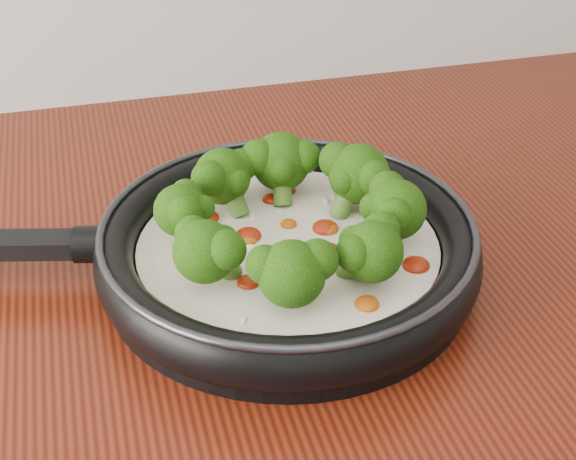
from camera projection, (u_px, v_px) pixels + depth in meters
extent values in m
cylinder|color=black|center=(288.00, 270.00, 0.74)|extent=(0.40, 0.40, 0.01)
torus|color=black|center=(288.00, 247.00, 0.72)|extent=(0.42, 0.42, 0.04)
torus|color=#2D2D33|center=(288.00, 226.00, 0.71)|extent=(0.40, 0.40, 0.01)
cylinder|color=black|center=(93.00, 244.00, 0.72)|extent=(0.04, 0.04, 0.03)
cylinder|color=white|center=(288.00, 254.00, 0.73)|extent=(0.33, 0.33, 0.02)
ellipsoid|color=#931C07|center=(271.00, 269.00, 0.69)|extent=(0.03, 0.03, 0.01)
ellipsoid|color=#931C07|center=(298.00, 259.00, 0.70)|extent=(0.02, 0.02, 0.01)
ellipsoid|color=#B0490B|center=(367.00, 304.00, 0.65)|extent=(0.03, 0.03, 0.01)
ellipsoid|color=#931C07|center=(313.00, 252.00, 0.71)|extent=(0.02, 0.02, 0.01)
ellipsoid|color=#931C07|center=(190.00, 234.00, 0.73)|extent=(0.03, 0.03, 0.01)
ellipsoid|color=#B0490B|center=(348.00, 263.00, 0.69)|extent=(0.02, 0.02, 0.01)
ellipsoid|color=#931C07|center=(330.00, 252.00, 0.71)|extent=(0.02, 0.02, 0.01)
ellipsoid|color=#931C07|center=(329.00, 249.00, 0.71)|extent=(0.02, 0.02, 0.01)
ellipsoid|color=#B0490B|center=(207.00, 236.00, 0.73)|extent=(0.02, 0.02, 0.01)
ellipsoid|color=#931C07|center=(248.00, 236.00, 0.73)|extent=(0.03, 0.03, 0.01)
ellipsoid|color=#931C07|center=(271.00, 199.00, 0.78)|extent=(0.02, 0.02, 0.01)
ellipsoid|color=#B0490B|center=(327.00, 228.00, 0.74)|extent=(0.03, 0.03, 0.01)
ellipsoid|color=#931C07|center=(310.00, 254.00, 0.71)|extent=(0.02, 0.02, 0.01)
ellipsoid|color=#931C07|center=(416.00, 265.00, 0.69)|extent=(0.03, 0.03, 0.01)
ellipsoid|color=#B0490B|center=(289.00, 224.00, 0.75)|extent=(0.02, 0.02, 0.01)
ellipsoid|color=#931C07|center=(325.00, 228.00, 0.74)|extent=(0.03, 0.03, 0.01)
ellipsoid|color=#931C07|center=(207.00, 218.00, 0.75)|extent=(0.03, 0.03, 0.01)
ellipsoid|color=#B0490B|center=(248.00, 239.00, 0.72)|extent=(0.02, 0.02, 0.01)
ellipsoid|color=#931C07|center=(248.00, 282.00, 0.67)|extent=(0.03, 0.03, 0.01)
ellipsoid|color=#931C07|center=(288.00, 190.00, 0.80)|extent=(0.02, 0.02, 0.01)
ellipsoid|color=white|center=(250.00, 246.00, 0.72)|extent=(0.01, 0.01, 0.00)
ellipsoid|color=white|center=(389.00, 263.00, 0.70)|extent=(0.01, 0.01, 0.00)
ellipsoid|color=white|center=(244.00, 321.00, 0.63)|extent=(0.01, 0.01, 0.00)
ellipsoid|color=white|center=(235.00, 329.00, 0.62)|extent=(0.01, 0.01, 0.00)
ellipsoid|color=white|center=(298.00, 273.00, 0.68)|extent=(0.01, 0.01, 0.00)
ellipsoid|color=white|center=(291.00, 280.00, 0.68)|extent=(0.01, 0.01, 0.00)
ellipsoid|color=white|center=(289.00, 244.00, 0.72)|extent=(0.01, 0.01, 0.00)
ellipsoid|color=white|center=(285.00, 250.00, 0.71)|extent=(0.01, 0.01, 0.00)
ellipsoid|color=white|center=(296.00, 285.00, 0.67)|extent=(0.01, 0.01, 0.00)
ellipsoid|color=white|center=(281.00, 211.00, 0.77)|extent=(0.01, 0.01, 0.00)
ellipsoid|color=white|center=(278.00, 262.00, 0.70)|extent=(0.01, 0.01, 0.00)
ellipsoid|color=white|center=(325.00, 201.00, 0.78)|extent=(0.01, 0.01, 0.00)
ellipsoid|color=white|center=(291.00, 268.00, 0.69)|extent=(0.01, 0.01, 0.00)
ellipsoid|color=white|center=(200.00, 200.00, 0.78)|extent=(0.01, 0.01, 0.00)
ellipsoid|color=white|center=(381.00, 241.00, 0.73)|extent=(0.01, 0.01, 0.00)
ellipsoid|color=white|center=(351.00, 186.00, 0.81)|extent=(0.01, 0.01, 0.00)
ellipsoid|color=white|center=(253.00, 217.00, 0.76)|extent=(0.01, 0.01, 0.00)
ellipsoid|color=white|center=(290.00, 297.00, 0.65)|extent=(0.01, 0.00, 0.00)
ellipsoid|color=white|center=(190.00, 248.00, 0.71)|extent=(0.01, 0.01, 0.00)
ellipsoid|color=white|center=(333.00, 197.00, 0.79)|extent=(0.01, 0.01, 0.00)
ellipsoid|color=white|center=(283.00, 262.00, 0.69)|extent=(0.01, 0.01, 0.00)
cylinder|color=#517F29|center=(374.00, 229.00, 0.71)|extent=(0.04, 0.03, 0.04)
sphere|color=black|center=(396.00, 209.00, 0.70)|extent=(0.06, 0.06, 0.05)
sphere|color=black|center=(388.00, 189.00, 0.71)|extent=(0.04, 0.04, 0.03)
sphere|color=black|center=(394.00, 215.00, 0.68)|extent=(0.04, 0.04, 0.03)
sphere|color=black|center=(374.00, 207.00, 0.70)|extent=(0.03, 0.03, 0.03)
cylinder|color=#517F29|center=(345.00, 199.00, 0.76)|extent=(0.04, 0.03, 0.04)
sphere|color=black|center=(359.00, 174.00, 0.76)|extent=(0.07, 0.07, 0.06)
sphere|color=black|center=(338.00, 160.00, 0.76)|extent=(0.04, 0.04, 0.04)
sphere|color=black|center=(374.00, 178.00, 0.74)|extent=(0.04, 0.04, 0.03)
sphere|color=black|center=(345.00, 179.00, 0.74)|extent=(0.03, 0.03, 0.03)
cylinder|color=#517F29|center=(282.00, 187.00, 0.78)|extent=(0.02, 0.04, 0.04)
sphere|color=black|center=(281.00, 161.00, 0.78)|extent=(0.07, 0.07, 0.06)
sphere|color=black|center=(259.00, 157.00, 0.77)|extent=(0.04, 0.04, 0.04)
sphere|color=black|center=(304.00, 157.00, 0.77)|extent=(0.04, 0.04, 0.03)
sphere|color=black|center=(282.00, 169.00, 0.76)|extent=(0.03, 0.03, 0.03)
cylinder|color=#517F29|center=(235.00, 199.00, 0.76)|extent=(0.03, 0.04, 0.04)
sphere|color=black|center=(222.00, 176.00, 0.76)|extent=(0.07, 0.07, 0.05)
sphere|color=black|center=(209.00, 178.00, 0.74)|extent=(0.04, 0.04, 0.03)
sphere|color=black|center=(241.00, 165.00, 0.77)|extent=(0.04, 0.04, 0.03)
sphere|color=black|center=(235.00, 182.00, 0.75)|extent=(0.03, 0.03, 0.03)
cylinder|color=#517F29|center=(203.00, 230.00, 0.71)|extent=(0.04, 0.03, 0.04)
sphere|color=black|center=(180.00, 210.00, 0.70)|extent=(0.06, 0.06, 0.05)
sphere|color=black|center=(185.00, 213.00, 0.68)|extent=(0.04, 0.04, 0.03)
sphere|color=black|center=(186.00, 194.00, 0.71)|extent=(0.03, 0.03, 0.03)
sphere|color=black|center=(202.00, 208.00, 0.70)|extent=(0.03, 0.03, 0.02)
cylinder|color=#517F29|center=(223.00, 263.00, 0.67)|extent=(0.04, 0.03, 0.04)
sphere|color=black|center=(205.00, 252.00, 0.65)|extent=(0.06, 0.06, 0.05)
sphere|color=black|center=(226.00, 250.00, 0.63)|extent=(0.04, 0.04, 0.03)
sphere|color=black|center=(193.00, 234.00, 0.66)|extent=(0.04, 0.04, 0.03)
sphere|color=black|center=(223.00, 240.00, 0.66)|extent=(0.03, 0.03, 0.03)
cylinder|color=#517F29|center=(291.00, 280.00, 0.65)|extent=(0.03, 0.04, 0.04)
sphere|color=black|center=(292.00, 274.00, 0.63)|extent=(0.07, 0.07, 0.05)
sphere|color=black|center=(317.00, 260.00, 0.63)|extent=(0.04, 0.04, 0.03)
sphere|color=black|center=(265.00, 265.00, 0.63)|extent=(0.04, 0.04, 0.03)
sphere|color=black|center=(291.00, 258.00, 0.64)|extent=(0.03, 0.03, 0.03)
cylinder|color=#517F29|center=(354.00, 263.00, 0.67)|extent=(0.03, 0.04, 0.04)
sphere|color=black|center=(372.00, 252.00, 0.65)|extent=(0.06, 0.06, 0.05)
sphere|color=black|center=(381.00, 231.00, 0.66)|extent=(0.04, 0.04, 0.03)
sphere|color=black|center=(353.00, 253.00, 0.64)|extent=(0.04, 0.04, 0.03)
sphere|color=black|center=(354.00, 241.00, 0.66)|extent=(0.03, 0.03, 0.03)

